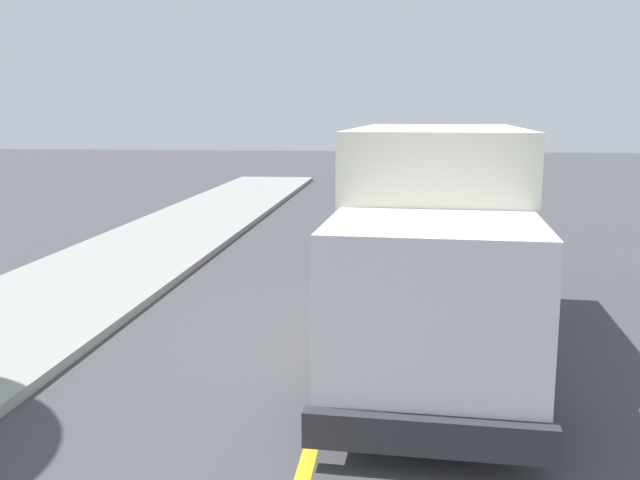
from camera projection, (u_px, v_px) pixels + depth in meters
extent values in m
cube|color=gold|center=(346.00, 320.00, 11.95)|extent=(0.16, 56.00, 0.01)
cube|color=#F2EDCC|center=(437.00, 213.00, 10.94)|extent=(2.66, 5.12, 2.60)
cube|color=silver|center=(433.00, 301.00, 7.63)|extent=(2.38, 2.12, 1.70)
cube|color=#1E2D3D|center=(432.00, 287.00, 6.69)|extent=(2.04, 0.19, 0.75)
cube|color=#2D2D33|center=(428.00, 436.00, 6.76)|extent=(2.41, 0.33, 0.36)
cylinder|color=black|center=(527.00, 384.00, 7.82)|extent=(0.35, 1.01, 1.00)
cylinder|color=black|center=(338.00, 373.00, 8.16)|extent=(0.35, 1.01, 1.00)
cylinder|color=black|center=(497.00, 285.00, 12.23)|extent=(0.35, 1.01, 1.00)
cylinder|color=black|center=(374.00, 281.00, 12.58)|extent=(0.35, 1.01, 1.00)
cube|color=maroon|center=(432.00, 229.00, 17.06)|extent=(1.90, 4.44, 0.76)
cube|color=#1E2D3D|center=(433.00, 200.00, 17.08)|extent=(1.62, 1.83, 0.64)
cylinder|color=black|center=(469.00, 256.00, 15.64)|extent=(0.23, 0.64, 0.64)
cylinder|color=black|center=(397.00, 254.00, 15.85)|extent=(0.23, 0.64, 0.64)
cylinder|color=black|center=(462.00, 234.00, 18.39)|extent=(0.23, 0.64, 0.64)
cylinder|color=black|center=(400.00, 233.00, 18.60)|extent=(0.23, 0.64, 0.64)
cube|color=#B7B7BC|center=(432.00, 196.00, 23.75)|extent=(1.81, 4.40, 0.76)
cube|color=#1E2D3D|center=(433.00, 174.00, 23.77)|extent=(1.59, 1.80, 0.64)
cylinder|color=black|center=(459.00, 212.00, 22.34)|extent=(0.22, 0.64, 0.64)
cylinder|color=black|center=(408.00, 211.00, 22.52)|extent=(0.22, 0.64, 0.64)
cylinder|color=black|center=(453.00, 201.00, 25.09)|extent=(0.22, 0.64, 0.64)
cylinder|color=black|center=(408.00, 200.00, 25.27)|extent=(0.22, 0.64, 0.64)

